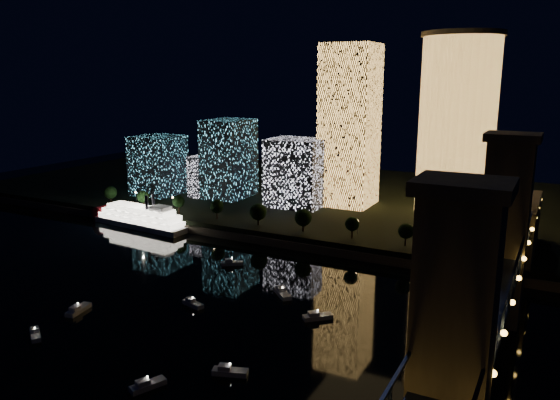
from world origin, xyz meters
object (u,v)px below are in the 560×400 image
(tower_rectangular, at_px, (350,126))
(tower_cylindrical, at_px, (457,124))
(riverboat, at_px, (138,217))
(truss_bridge, at_px, (473,336))

(tower_rectangular, bearing_deg, tower_cylindrical, 8.65)
(riverboat, bearing_deg, tower_rectangular, 40.28)
(truss_bridge, bearing_deg, tower_rectangular, 119.34)
(tower_cylindrical, relative_size, riverboat, 1.49)
(tower_rectangular, relative_size, truss_bridge, 0.27)
(riverboat, bearing_deg, tower_cylindrical, 30.06)
(tower_rectangular, distance_m, riverboat, 103.00)
(tower_cylindrical, bearing_deg, tower_rectangular, -171.35)
(truss_bridge, distance_m, riverboat, 167.58)
(tower_cylindrical, relative_size, truss_bridge, 0.29)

